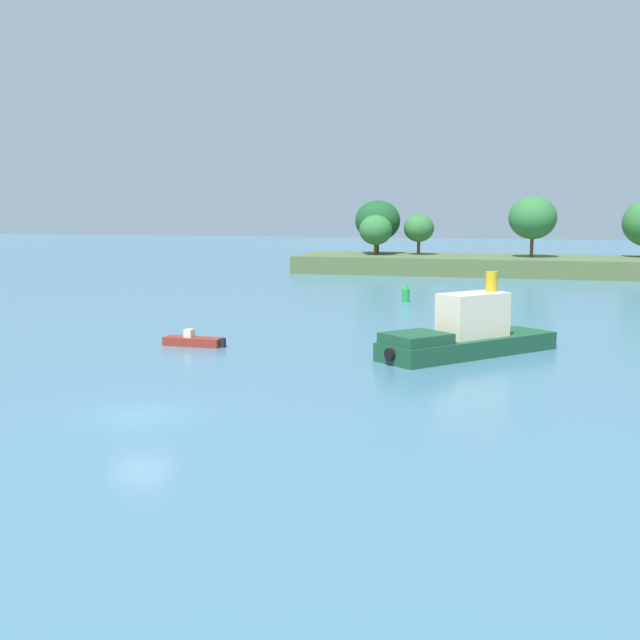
{
  "coord_description": "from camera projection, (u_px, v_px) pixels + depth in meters",
  "views": [
    {
      "loc": [
        16.44,
        -30.57,
        8.7
      ],
      "look_at": [
        1.68,
        22.02,
        1.2
      ],
      "focal_mm": 46.47,
      "sensor_mm": 36.0,
      "label": 1
    }
  ],
  "objects": [
    {
      "name": "ground_plane",
      "position": [
        140.0,
        415.0,
        34.74
      ],
      "size": [
        400.0,
        400.0,
        0.0
      ],
      "primitive_type": "plane",
      "color": "teal"
    },
    {
      "name": "treeline_island",
      "position": [
        601.0,
        255.0,
        104.52
      ],
      "size": [
        81.94,
        14.2,
        10.02
      ],
      "color": "#4C6038",
      "rests_on": "ground"
    },
    {
      "name": "tugboat",
      "position": [
        466.0,
        335.0,
        48.66
      ],
      "size": [
        10.03,
        11.17,
        4.86
      ],
      "color": "#19472D",
      "rests_on": "ground"
    },
    {
      "name": "fishing_skiff",
      "position": [
        194.0,
        341.0,
        52.12
      ],
      "size": [
        4.06,
        1.33,
        1.03
      ],
      "color": "maroon",
      "rests_on": "ground"
    },
    {
      "name": "channel_buoy_green",
      "position": [
        406.0,
        293.0,
        76.06
      ],
      "size": [
        0.7,
        0.7,
        1.9
      ],
      "color": "green",
      "rests_on": "ground"
    }
  ]
}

